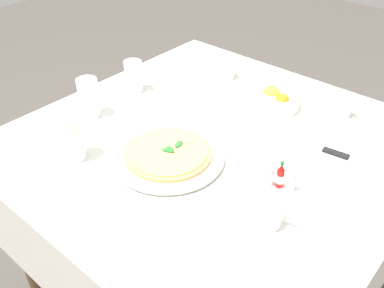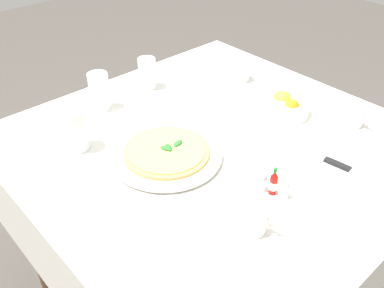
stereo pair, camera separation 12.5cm
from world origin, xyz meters
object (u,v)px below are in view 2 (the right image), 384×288
Objects in this scene: salt_shaker at (284,189)px; dinner_knife at (355,172)px; citrus_bowl at (286,106)px; coffee_cup_far_right at (352,117)px; pizza_plate at (166,155)px; pizza at (166,151)px; water_glass_left_edge at (100,94)px; menu_card at (134,103)px; coffee_cup_near_left at (251,222)px; coffee_cup_center_back at (240,73)px; napkin_folded at (353,176)px; water_glass_far_left at (147,74)px; pepper_shaker at (262,182)px; hot_sauce_bottle at (273,183)px; water_glass_back_corner at (76,133)px.

dinner_knife is at bearing 67.14° from salt_shaker.
coffee_cup_far_right is at bearing 26.52° from citrus_bowl.
citrus_bowl is (0.07, 0.45, 0.02)m from pizza_plate.
pizza is 1.66× the size of citrus_bowl.
dinner_knife is at bearing 21.37° from water_glass_left_edge.
pizza_plate is at bearing 144.63° from menu_card.
coffee_cup_near_left is at bearing 151.46° from menu_card.
napkin_folded is at bearing -18.09° from coffee_cup_center_back.
water_glass_far_left reaches higher than pizza.
napkin_folded is (0.77, 0.30, -0.05)m from water_glass_left_edge.
pepper_shaker is (0.65, -0.12, -0.03)m from water_glass_far_left.
coffee_cup_near_left reaches higher than napkin_folded.
napkin_folded reaches higher than pizza_plate.
coffee_cup_far_right is 0.71m from menu_card.
coffee_cup_center_back is at bearing 140.54° from hot_sauce_bottle.
pizza_plate is at bearing -99.28° from citrus_bowl.
coffee_cup_center_back is 2.31× the size of salt_shaker.
water_glass_back_corner reaches higher than water_glass_far_left.
coffee_cup_near_left reaches higher than pizza_plate.
water_glass_left_edge is 0.64m from pepper_shaker.
citrus_bowl is (-0.27, 0.48, -0.00)m from coffee_cup_near_left.
hot_sauce_bottle is (0.04, -0.44, 0.00)m from coffee_cup_far_right.
pepper_shaker reaches higher than pizza.
water_glass_back_corner is 0.61m from salt_shaker.
salt_shaker is at bearing -8.37° from water_glass_far_left.
pizza_plate is at bearing -69.75° from coffee_cup_center_back.
citrus_bowl is at bearing -153.48° from coffee_cup_far_right.
pizza is at bearing 174.94° from coffee_cup_near_left.
coffee_cup_center_back is 0.87× the size of citrus_bowl.
menu_card is at bearing -101.88° from coffee_cup_center_back.
menu_card is (-0.06, 0.25, -0.02)m from water_glass_back_corner.
pepper_shaker is (0.46, -0.41, -0.01)m from coffee_cup_center_back.
hot_sauce_bottle is (0.68, -0.11, -0.02)m from water_glass_far_left.
pizza is 0.44m from water_glass_far_left.
water_glass_back_corner is 0.79m from dinner_knife.
pizza_plate is 0.37m from water_glass_left_edge.
water_glass_back_corner is 0.55m from pepper_shaker.
water_glass_far_left is 2.01× the size of salt_shaker.
pizza_plate is 3.69× the size of menu_card.
citrus_bowl is 2.67× the size of salt_shaker.
hot_sauce_bottle is (-0.11, -0.21, 0.02)m from napkin_folded.
dinner_knife is at bearing -179.53° from menu_card.
water_glass_back_corner is 0.84× the size of citrus_bowl.
pizza_plate is 1.32× the size of napkin_folded.
water_glass_far_left is 0.66m from pepper_shaker.
pizza is 0.29m from menu_card.
coffee_cup_center_back is at bearing 138.17° from pepper_shaker.
hot_sauce_bottle is (-0.05, 0.14, 0.01)m from coffee_cup_near_left.
citrus_bowl reaches higher than coffee_cup_near_left.
hot_sauce_bottle reaches higher than coffee_cup_center_back.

